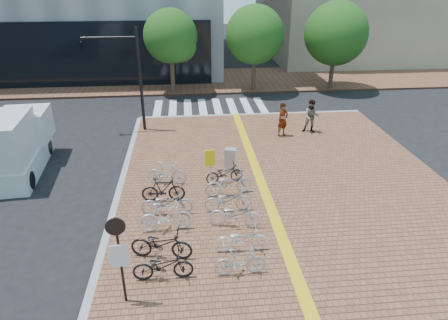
{
  "coord_description": "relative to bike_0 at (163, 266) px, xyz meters",
  "views": [
    {
      "loc": [
        -1.04,
        -11.77,
        8.4
      ],
      "look_at": [
        0.39,
        3.03,
        1.3
      ],
      "focal_mm": 32.0,
      "sensor_mm": 36.0,
      "label": 1
    }
  ],
  "objects": [
    {
      "name": "notice_sign",
      "position": [
        -1.01,
        -0.81,
        1.26
      ],
      "size": [
        0.51,
        0.14,
        2.74
      ],
      "color": "black",
      "rests_on": "sidewalk"
    },
    {
      "name": "yellow_sign",
      "position": [
        1.76,
        5.5,
        0.67
      ],
      "size": [
        0.44,
        0.15,
        1.64
      ],
      "color": "#B7B7BC",
      "rests_on": "sidewalk"
    },
    {
      "name": "bike_6",
      "position": [
        2.26,
        -0.03,
        0.01
      ],
      "size": [
        1.59,
        0.48,
        0.95
      ],
      "primitive_type": "imported",
      "rotation": [
        0.0,
        0.0,
        1.59
      ],
      "color": "silver",
      "rests_on": "sidewalk"
    },
    {
      "name": "bike_5",
      "position": [
        -0.07,
        5.83,
        0.05
      ],
      "size": [
        1.78,
        0.77,
        1.03
      ],
      "primitive_type": "imported",
      "rotation": [
        0.0,
        0.0,
        1.4
      ],
      "color": "silver",
      "rests_on": "sidewalk"
    },
    {
      "name": "bike_4",
      "position": [
        -0.17,
        4.43,
        0.05
      ],
      "size": [
        1.71,
        0.52,
        1.02
      ],
      "primitive_type": "imported",
      "rotation": [
        0.0,
        0.0,
        1.55
      ],
      "color": "black",
      "rests_on": "sidewalk"
    },
    {
      "name": "bike_0",
      "position": [
        0.0,
        0.0,
        0.0
      ],
      "size": [
        1.77,
        0.63,
        0.93
      ],
      "primitive_type": "imported",
      "rotation": [
        0.0,
        0.0,
        1.58
      ],
      "color": "black",
      "rests_on": "sidewalk"
    },
    {
      "name": "bike_9",
      "position": [
        2.27,
        3.48,
        0.01
      ],
      "size": [
        1.8,
        0.64,
        0.94
      ],
      "primitive_type": "imported",
      "rotation": [
        0.0,
        0.0,
        1.58
      ],
      "color": "#B0AFB4",
      "rests_on": "sidewalk"
    },
    {
      "name": "bike_7",
      "position": [
        2.45,
        1.07,
        -0.01
      ],
      "size": [
        1.73,
        0.61,
        0.91
      ],
      "primitive_type": "imported",
      "rotation": [
        0.0,
        0.0,
        1.57
      ],
      "color": "white",
      "rests_on": "sidewalk"
    },
    {
      "name": "street_trees",
      "position": [
        6.98,
        19.95,
        3.48
      ],
      "size": [
        16.2,
        4.6,
        6.35
      ],
      "color": "#38281E",
      "rests_on": "far_sidewalk"
    },
    {
      "name": "bike_3",
      "position": [
        -0.0,
        3.44,
        0.03
      ],
      "size": [
        1.91,
        0.69,
        1.0
      ],
      "primitive_type": "imported",
      "rotation": [
        0.0,
        0.0,
        1.56
      ],
      "color": "#A7A7AC",
      "rests_on": "sidewalk"
    },
    {
      "name": "ground",
      "position": [
        1.93,
        2.5,
        -0.62
      ],
      "size": [
        120.0,
        120.0,
        0.0
      ],
      "primitive_type": "plane",
      "color": "black",
      "rests_on": "ground"
    },
    {
      "name": "bike_1",
      "position": [
        -0.09,
        0.98,
        0.05
      ],
      "size": [
        2.07,
        1.06,
        1.04
      ],
      "primitive_type": "imported",
      "rotation": [
        0.0,
        0.0,
        1.37
      ],
      "color": "black",
      "rests_on": "sidewalk"
    },
    {
      "name": "crosswalk",
      "position": [
        2.43,
        16.5,
        -0.61
      ],
      "size": [
        7.5,
        4.0,
        0.01
      ],
      "color": "silver",
      "rests_on": "ground"
    },
    {
      "name": "kerb_north",
      "position": [
        4.93,
        14.5,
        -0.54
      ],
      "size": [
        14.0,
        0.25,
        0.15
      ],
      "primitive_type": "cube",
      "color": "gray",
      "rests_on": "ground"
    },
    {
      "name": "bike_10",
      "position": [
        2.43,
        4.7,
        0.05
      ],
      "size": [
        2.06,
        1.05,
        1.03
      ],
      "primitive_type": "imported",
      "rotation": [
        0.0,
        0.0,
        1.76
      ],
      "color": "silver",
      "rests_on": "sidewalk"
    },
    {
      "name": "pedestrian_a",
      "position": [
        6.02,
        10.72,
        0.46
      ],
      "size": [
        0.8,
        0.71,
        1.84
      ],
      "primitive_type": "imported",
      "rotation": [
        0.0,
        0.0,
        0.51
      ],
      "color": "gray",
      "rests_on": "sidewalk"
    },
    {
      "name": "bike_2",
      "position": [
        -0.01,
        2.42,
        0.1
      ],
      "size": [
        1.91,
        0.66,
        1.13
      ],
      "primitive_type": "imported",
      "rotation": [
        0.0,
        0.0,
        1.64
      ],
      "color": "white",
      "rests_on": "sidewalk"
    },
    {
      "name": "traffic_light_pole",
      "position": [
        -2.87,
        12.43,
        3.42
      ],
      "size": [
        3.02,
        1.16,
        5.62
      ],
      "color": "black",
      "rests_on": "sidewalk"
    },
    {
      "name": "box_truck",
      "position": [
        -6.92,
        7.82,
        0.75
      ],
      "size": [
        2.56,
        5.17,
        2.9
      ],
      "color": "silver",
      "rests_on": "ground"
    },
    {
      "name": "far_sidewalk",
      "position": [
        1.93,
        23.5,
        -0.54
      ],
      "size": [
        70.0,
        8.0,
        0.15
      ],
      "primitive_type": "cube",
      "color": "brown",
      "rests_on": "ground"
    },
    {
      "name": "bike_11",
      "position": [
        2.36,
        5.72,
        -0.04
      ],
      "size": [
        1.71,
        0.88,
        0.86
      ],
      "primitive_type": "imported",
      "rotation": [
        0.0,
        0.0,
        1.77
      ],
      "color": "black",
      "rests_on": "sidewalk"
    },
    {
      "name": "bike_8",
      "position": [
        2.42,
        2.44,
        0.03
      ],
      "size": [
        1.97,
        1.02,
        0.99
      ],
      "primitive_type": "imported",
      "rotation": [
        0.0,
        0.0,
        1.37
      ],
      "color": "silver",
      "rests_on": "sidewalk"
    },
    {
      "name": "pedestrian_b",
      "position": [
        7.73,
        11.09,
        0.47
      ],
      "size": [
        1.07,
        0.93,
        1.86
      ],
      "primitive_type": "imported",
      "rotation": [
        0.0,
        0.0,
        -0.29
      ],
      "color": "#4D4F61",
      "rests_on": "sidewalk"
    },
    {
      "name": "utility_box",
      "position": [
        2.73,
        6.72,
        0.09
      ],
      "size": [
        0.6,
        0.52,
        1.11
      ],
      "primitive_type": "cube",
      "rotation": [
        0.0,
        0.0,
        -0.34
      ],
      "color": "silver",
      "rests_on": "sidewalk"
    }
  ]
}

